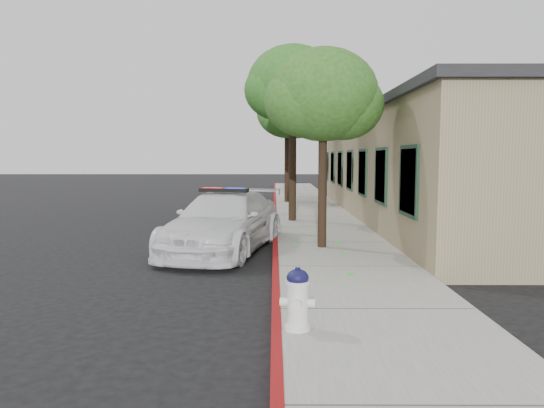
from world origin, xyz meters
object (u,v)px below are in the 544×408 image
at_px(police_car, 224,222).
at_px(street_tree_near, 324,99).
at_px(street_tree_mid, 293,89).
at_px(clapboard_building, 443,166).
at_px(fire_hydrant, 298,299).
at_px(street_tree_far, 288,115).

bearing_deg(police_car, street_tree_near, 9.03).
relative_size(police_car, street_tree_mid, 0.90).
xyz_separation_m(police_car, street_tree_mid, (2.02, 5.25, 4.18)).
relative_size(clapboard_building, street_tree_near, 4.07).
bearing_deg(street_tree_near, clapboard_building, 51.23).
bearing_deg(street_tree_near, street_tree_mid, 95.99).
distance_m(police_car, street_tree_near, 4.11).
distance_m(fire_hydrant, street_tree_near, 7.14).
height_order(police_car, street_tree_far, street_tree_far).
relative_size(police_car, street_tree_far, 0.96).
relative_size(fire_hydrant, street_tree_far, 0.14).
distance_m(clapboard_building, fire_hydrant, 14.49).
xyz_separation_m(police_car, fire_hydrant, (1.65, -6.40, -0.21)).
distance_m(clapboard_building, street_tree_mid, 6.74).
bearing_deg(police_car, street_tree_far, 94.16).
bearing_deg(fire_hydrant, street_tree_far, 96.23).
bearing_deg(street_tree_far, police_car, -99.12).
height_order(police_car, street_tree_near, street_tree_near).
height_order(fire_hydrant, street_tree_mid, street_tree_mid).
relative_size(clapboard_building, fire_hydrant, 24.24).
height_order(clapboard_building, street_tree_far, street_tree_far).
height_order(clapboard_building, street_tree_mid, street_tree_mid).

